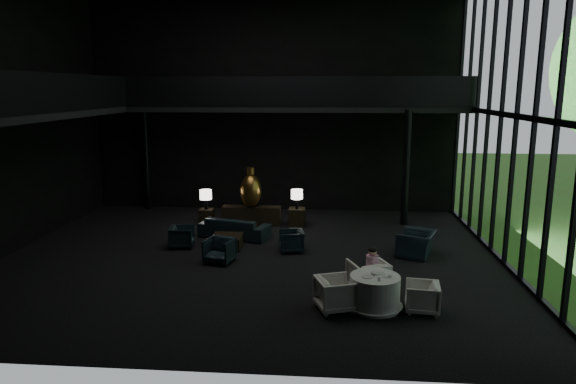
# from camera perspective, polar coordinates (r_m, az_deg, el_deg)

# --- Properties ---
(floor) EXTENTS (14.00, 12.00, 0.02)m
(floor) POSITION_cam_1_polar(r_m,az_deg,el_deg) (14.68, -4.08, -7.26)
(floor) COLOR black
(floor) RESTS_ON ground
(wall_back) EXTENTS (14.00, 0.04, 8.00)m
(wall_back) POSITION_cam_1_polar(r_m,az_deg,el_deg) (19.86, -1.64, 9.43)
(wall_back) COLOR black
(wall_back) RESTS_ON ground
(wall_front) EXTENTS (14.00, 0.04, 8.00)m
(wall_front) POSITION_cam_1_polar(r_m,az_deg,el_deg) (8.06, -10.88, 6.22)
(wall_front) COLOR black
(wall_front) RESTS_ON ground
(wall_left) EXTENTS (0.04, 12.00, 8.00)m
(wall_left) POSITION_cam_1_polar(r_m,az_deg,el_deg) (16.51, -29.31, 7.57)
(wall_left) COLOR black
(wall_left) RESTS_ON ground
(curtain_wall) EXTENTS (0.20, 12.00, 8.00)m
(curtain_wall) POSITION_cam_1_polar(r_m,az_deg,el_deg) (14.57, 24.08, 7.70)
(curtain_wall) COLOR black
(curtain_wall) RESTS_ON ground
(mezzanine_left) EXTENTS (2.00, 12.00, 0.25)m
(mezzanine_left) POSITION_cam_1_polar(r_m,az_deg,el_deg) (15.98, -26.31, 7.76)
(mezzanine_left) COLOR black
(mezzanine_left) RESTS_ON wall_left
(mezzanine_back) EXTENTS (12.00, 2.00, 0.25)m
(mezzanine_back) POSITION_cam_1_polar(r_m,az_deg,el_deg) (18.78, 1.11, 9.31)
(mezzanine_back) COLOR black
(mezzanine_back) RESTS_ON wall_back
(railing_left) EXTENTS (0.06, 12.00, 1.00)m
(railing_left) POSITION_cam_1_polar(r_m,az_deg,el_deg) (15.48, -23.27, 10.16)
(railing_left) COLOR black
(railing_left) RESTS_ON mezzanine_left
(railing_back) EXTENTS (12.00, 0.06, 1.00)m
(railing_back) POSITION_cam_1_polar(r_m,az_deg,el_deg) (17.77, 0.92, 11.13)
(railing_back) COLOR black
(railing_back) RESTS_ON mezzanine_back
(column_nw) EXTENTS (0.24, 0.24, 4.00)m
(column_nw) POSITION_cam_1_polar(r_m,az_deg,el_deg) (20.88, -15.49, 3.61)
(column_nw) COLOR black
(column_nw) RESTS_ON floor
(column_ne) EXTENTS (0.24, 0.24, 4.00)m
(column_ne) POSITION_cam_1_polar(r_m,az_deg,el_deg) (18.14, 12.97, 2.60)
(column_ne) COLOR black
(column_ne) RESTS_ON floor
(console) EXTENTS (2.05, 0.47, 0.65)m
(console) POSITION_cam_1_polar(r_m,az_deg,el_deg) (18.03, -4.09, -2.62)
(console) COLOR black
(console) RESTS_ON floor
(bronze_urn) EXTENTS (0.74, 0.74, 1.38)m
(bronze_urn) POSITION_cam_1_polar(r_m,az_deg,el_deg) (17.77, -4.16, 0.20)
(bronze_urn) COLOR brown
(bronze_urn) RESTS_ON console
(side_table_left) EXTENTS (0.48, 0.48, 0.52)m
(side_table_left) POSITION_cam_1_polar(r_m,az_deg,el_deg) (18.39, -9.01, -2.66)
(side_table_left) COLOR black
(side_table_left) RESTS_ON floor
(table_lamp_left) EXTENTS (0.42, 0.42, 0.70)m
(table_lamp_left) POSITION_cam_1_polar(r_m,az_deg,el_deg) (18.16, -9.13, -0.38)
(table_lamp_left) COLOR black
(table_lamp_left) RESTS_ON side_table_left
(side_table_right) EXTENTS (0.55, 0.55, 0.61)m
(side_table_right) POSITION_cam_1_polar(r_m,az_deg,el_deg) (17.88, 1.00, -2.79)
(side_table_right) COLOR black
(side_table_right) RESTS_ON floor
(table_lamp_right) EXTENTS (0.40, 0.40, 0.68)m
(table_lamp_right) POSITION_cam_1_polar(r_m,az_deg,el_deg) (17.65, 1.00, -0.35)
(table_lamp_right) COLOR black
(table_lamp_right) RESTS_ON side_table_right
(sofa) EXTENTS (2.49, 1.32, 0.94)m
(sofa) POSITION_cam_1_polar(r_m,az_deg,el_deg) (16.52, -5.98, -3.47)
(sofa) COLOR black
(sofa) RESTS_ON floor
(lounge_armchair_west) EXTENTS (0.66, 0.70, 0.65)m
(lounge_armchair_west) POSITION_cam_1_polar(r_m,az_deg,el_deg) (15.80, -11.71, -4.88)
(lounge_armchair_west) COLOR #213041
(lounge_armchair_west) RESTS_ON floor
(lounge_armchair_east) EXTENTS (0.66, 0.70, 0.63)m
(lounge_armchair_east) POSITION_cam_1_polar(r_m,az_deg,el_deg) (15.09, 0.37, -5.46)
(lounge_armchair_east) COLOR #1B3043
(lounge_armchair_east) RESTS_ON floor
(lounge_armchair_south) EXTENTS (0.83, 0.80, 0.72)m
(lounge_armchair_south) POSITION_cam_1_polar(r_m,az_deg,el_deg) (14.25, -7.60, -6.39)
(lounge_armchair_south) COLOR black
(lounge_armchair_south) RESTS_ON floor
(window_armchair) EXTENTS (1.09, 1.31, 0.98)m
(window_armchair) POSITION_cam_1_polar(r_m,az_deg,el_deg) (15.08, 14.10, -5.13)
(window_armchair) COLOR black
(window_armchair) RESTS_ON floor
(coffee_table) EXTENTS (0.89, 0.89, 0.39)m
(coffee_table) POSITION_cam_1_polar(r_m,az_deg,el_deg) (15.54, -6.79, -5.50)
(coffee_table) COLOR black
(coffee_table) RESTS_ON floor
(dining_table) EXTENTS (1.23, 1.23, 0.75)m
(dining_table) POSITION_cam_1_polar(r_m,az_deg,el_deg) (11.47, 9.59, -11.15)
(dining_table) COLOR white
(dining_table) RESTS_ON floor
(dining_chair_north) EXTENTS (1.13, 1.10, 0.92)m
(dining_chair_north) POSITION_cam_1_polar(r_m,az_deg,el_deg) (12.28, 8.89, -8.92)
(dining_chair_north) COLOR white
(dining_chair_north) RESTS_ON floor
(dining_chair_east) EXTENTS (0.66, 0.70, 0.65)m
(dining_chair_east) POSITION_cam_1_polar(r_m,az_deg,el_deg) (11.54, 14.68, -11.25)
(dining_chair_east) COLOR silver
(dining_chair_east) RESTS_ON floor
(dining_chair_west) EXTENTS (0.98, 1.01, 0.83)m
(dining_chair_west) POSITION_cam_1_polar(r_m,az_deg,el_deg) (11.28, 5.34, -10.96)
(dining_chair_west) COLOR white
(dining_chair_west) RESTS_ON floor
(child) EXTENTS (0.29, 0.29, 0.62)m
(child) POSITION_cam_1_polar(r_m,az_deg,el_deg) (12.28, 9.35, -7.44)
(child) COLOR #CE87A3
(child) RESTS_ON dining_chair_north
(plate_a) EXTENTS (0.27, 0.27, 0.02)m
(plate_a) POSITION_cam_1_polar(r_m,az_deg,el_deg) (11.22, 8.87, -9.28)
(plate_a) COLOR white
(plate_a) RESTS_ON dining_table
(plate_b) EXTENTS (0.24, 0.24, 0.01)m
(plate_b) POSITION_cam_1_polar(r_m,az_deg,el_deg) (11.47, 10.21, -8.87)
(plate_b) COLOR white
(plate_b) RESTS_ON dining_table
(saucer) EXTENTS (0.17, 0.17, 0.01)m
(saucer) POSITION_cam_1_polar(r_m,az_deg,el_deg) (11.27, 10.77, -9.27)
(saucer) COLOR white
(saucer) RESTS_ON dining_table
(coffee_cup) EXTENTS (0.09, 0.09, 0.06)m
(coffee_cup) POSITION_cam_1_polar(r_m,az_deg,el_deg) (11.26, 11.23, -9.12)
(coffee_cup) COLOR white
(coffee_cup) RESTS_ON saucer
(cereal_bowl) EXTENTS (0.15, 0.15, 0.08)m
(cereal_bowl) POSITION_cam_1_polar(r_m,az_deg,el_deg) (11.36, 9.52, -8.88)
(cereal_bowl) COLOR white
(cereal_bowl) RESTS_ON dining_table
(cream_pot) EXTENTS (0.07, 0.07, 0.07)m
(cream_pot) POSITION_cam_1_polar(r_m,az_deg,el_deg) (11.05, 10.07, -9.52)
(cream_pot) COLOR #99999E
(cream_pot) RESTS_ON dining_table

